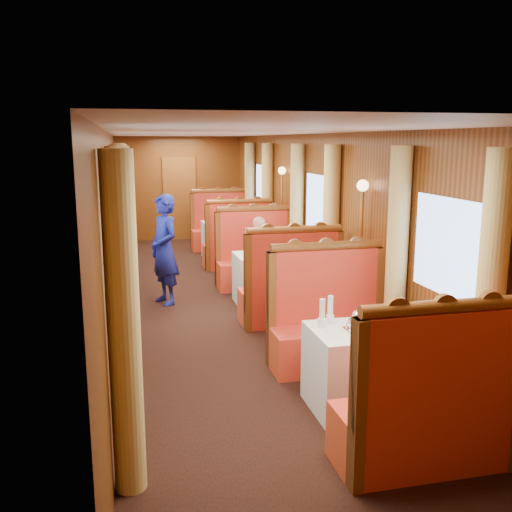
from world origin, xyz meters
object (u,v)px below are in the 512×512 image
object	(u,v)px
teapot_left	(354,327)
banquette_near_fwd	(426,414)
table_near	(368,368)
passenger	(260,246)
teapot_right	(374,326)
banquette_mid_aft	(256,262)
rose_vase_far	(229,213)
rose_vase_mid	(273,242)
tea_tray	(365,330)
table_far	(229,240)
fruit_plate	(410,328)
banquette_mid_fwd	(290,293)
teapot_back	(356,321)
steward	(164,250)
banquette_far_fwd	(238,246)
banquette_near_aft	(329,328)
table_mid	(271,279)
banquette_far_aft	(220,230)

from	to	relation	value
teapot_left	banquette_near_fwd	bearing A→B (deg)	-88.03
table_near	passenger	size ratio (longest dim) A/B	1.38
passenger	teapot_right	bearing A→B (deg)	-90.27
banquette_mid_aft	rose_vase_far	world-z (taller)	banquette_mid_aft
rose_vase_mid	tea_tray	bearing A→B (deg)	-91.44
banquette_near_fwd	table_far	distance (m)	8.01
banquette_mid_aft	fruit_plate	world-z (taller)	banquette_mid_aft
fruit_plate	rose_vase_mid	bearing A→B (deg)	95.00
tea_tray	fruit_plate	xyz separation A→B (m)	(0.40, -0.05, 0.01)
banquette_mid_fwd	teapot_back	xyz separation A→B (m)	(-0.11, -2.44, 0.39)
table_near	teapot_right	xyz separation A→B (m)	(-0.02, -0.13, 0.44)
rose_vase_far	steward	world-z (taller)	steward
banquette_mid_fwd	teapot_right	xyz separation A→B (m)	(-0.02, -2.62, 0.39)
banquette_mid_aft	teapot_back	size ratio (longest dim) A/B	9.15
passenger	table_near	bearing A→B (deg)	-90.00
banquette_mid_aft	steward	bearing A→B (deg)	-156.59
banquette_mid_fwd	teapot_left	xyz separation A→B (m)	(-0.19, -2.58, 0.39)
tea_tray	passenger	xyz separation A→B (m)	(0.07, 4.29, -0.02)
banquette_near_fwd	banquette_mid_aft	world-z (taller)	same
tea_tray	banquette_mid_aft	bearing A→B (deg)	89.13
fruit_plate	passenger	distance (m)	4.36
teapot_right	teapot_left	bearing A→B (deg)	159.62
banquette_mid_fwd	banquette_far_fwd	xyz separation A→B (m)	(0.00, 3.50, 0.00)
banquette_near_aft	table_mid	distance (m)	2.49
banquette_mid_aft	teapot_left	distance (m)	4.63
banquette_near_fwd	teapot_left	distance (m)	1.02
table_far	banquette_near_fwd	bearing A→B (deg)	-90.00
teapot_left	passenger	world-z (taller)	passenger
banquette_mid_fwd	tea_tray	world-z (taller)	banquette_mid_fwd
banquette_near_fwd	steward	bearing A→B (deg)	107.53
banquette_near_aft	teapot_left	world-z (taller)	banquette_near_aft
banquette_mid_aft	teapot_left	size ratio (longest dim) A/B	8.66
teapot_back	fruit_plate	bearing A→B (deg)	-9.23
banquette_near_fwd	steward	size ratio (longest dim) A/B	0.82
table_far	banquette_mid_fwd	bearing A→B (deg)	-90.00
table_near	banquette_near_aft	world-z (taller)	banquette_near_aft
banquette_mid_fwd	table_far	xyz separation A→B (m)	(0.00, 4.51, -0.05)
tea_tray	fruit_plate	bearing A→B (deg)	-7.73
banquette_mid_fwd	fruit_plate	distance (m)	2.64
banquette_far_aft	teapot_right	size ratio (longest dim) A/B	8.04
steward	passenger	xyz separation A→B (m)	(1.54, 0.39, -0.08)
banquette_mid_aft	rose_vase_far	xyz separation A→B (m)	(0.03, 2.52, 0.50)
banquette_mid_fwd	teapot_back	bearing A→B (deg)	-92.59
table_near	banquette_near_fwd	bearing A→B (deg)	-90.00
table_mid	banquette_mid_fwd	distance (m)	1.02
banquette_far_aft	rose_vase_mid	distance (m)	4.55
banquette_mid_fwd	passenger	bearing A→B (deg)	90.00
banquette_mid_fwd	passenger	xyz separation A→B (m)	(-0.00, 1.75, 0.32)
banquette_near_aft	table_far	distance (m)	5.99
banquette_far_aft	tea_tray	size ratio (longest dim) A/B	3.94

